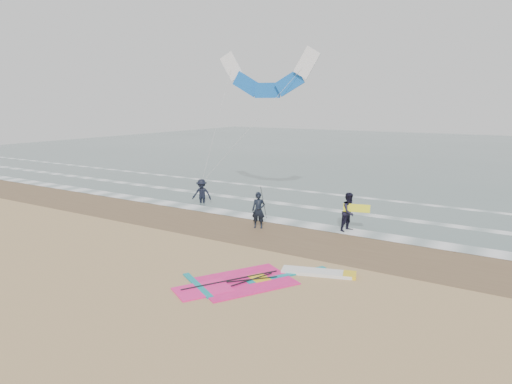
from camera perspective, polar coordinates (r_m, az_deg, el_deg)
The scene contains 11 objects.
ground at distance 17.19m, azimuth -4.09°, elevation -10.57°, with size 120.00×120.00×0.00m, color tan.
sea_water at distance 61.94m, azimuth 23.04°, elevation 4.39°, with size 120.00×80.00×0.02m, color #47605E.
wet_sand_band at distance 22.05m, azimuth 5.15°, elevation -5.63°, with size 120.00×5.00×0.01m, color brown.
foam_waterline at distance 25.95m, azimuth 9.59°, elevation -3.11°, with size 120.00×9.15×0.02m.
windsurf_rig at distance 16.85m, azimuth 1.11°, elevation -10.86°, with size 5.69×5.39×0.14m.
person_standing at distance 23.29m, azimuth 0.31°, elevation -2.30°, with size 0.68×0.45×1.87m, color black.
person_walking at distance 23.22m, azimuth 11.59°, elevation -2.45°, with size 0.95×0.74×1.96m, color black.
person_wading at distance 29.15m, azimuth -6.81°, elevation 0.42°, with size 1.24×0.72×1.93m, color black.
held_pole at distance 23.04m, azimuth 0.95°, elevation -1.33°, with size 0.17×0.86×1.82m.
carried_kiteboard at distance 22.94m, azimuth 12.46°, elevation -1.99°, with size 1.30×0.51×0.39m.
surf_kite at distance 28.77m, azimuth 1.40°, elevation 14.10°, with size 6.92×2.67×8.24m.
Camera 1 is at (9.44, -12.88, 6.35)m, focal length 32.00 mm.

